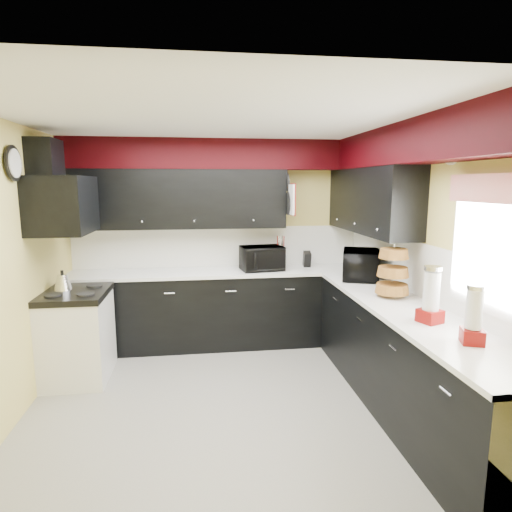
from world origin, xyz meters
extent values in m
plane|color=gray|center=(0.00, 0.00, 0.00)|extent=(3.60, 3.60, 0.00)
cube|color=#E0C666|center=(0.00, 1.80, 1.25)|extent=(3.60, 0.06, 2.50)
cube|color=#E0C666|center=(1.80, 0.00, 1.25)|extent=(0.06, 3.60, 2.50)
cube|color=#E0C666|center=(-1.80, 0.00, 1.25)|extent=(0.06, 3.60, 2.50)
cube|color=white|center=(0.00, 0.00, 2.50)|extent=(3.60, 3.60, 0.06)
cube|color=black|center=(0.00, 1.50, 0.45)|extent=(3.60, 0.60, 0.90)
cube|color=black|center=(1.50, -0.30, 0.45)|extent=(0.60, 3.00, 0.90)
cube|color=white|center=(0.00, 1.50, 0.92)|extent=(3.62, 0.64, 0.04)
cube|color=white|center=(1.50, -0.30, 0.92)|extent=(0.64, 3.02, 0.04)
cube|color=white|center=(0.00, 1.79, 1.19)|extent=(3.60, 0.02, 0.50)
cube|color=white|center=(1.79, 0.00, 1.19)|extent=(0.02, 3.60, 0.50)
cube|color=black|center=(-0.50, 1.62, 1.80)|extent=(2.60, 0.35, 0.70)
cube|color=black|center=(1.62, 0.90, 1.80)|extent=(0.35, 1.80, 0.70)
cube|color=black|center=(0.00, 1.62, 2.33)|extent=(3.60, 0.36, 0.35)
cube|color=black|center=(1.62, -0.18, 2.33)|extent=(0.36, 3.24, 0.35)
cube|color=white|center=(-1.50, 0.75, 0.43)|extent=(0.60, 0.75, 0.86)
cube|color=black|center=(-1.50, 0.75, 0.89)|extent=(0.62, 0.77, 0.06)
cube|color=black|center=(-1.55, 0.75, 1.78)|extent=(0.50, 0.78, 0.55)
cube|color=black|center=(-1.68, 0.75, 2.20)|extent=(0.24, 0.40, 0.40)
cube|color=red|center=(1.73, -0.90, 1.95)|extent=(0.04, 0.88, 0.20)
cube|color=white|center=(0.83, 1.30, 1.80)|extent=(0.03, 0.26, 0.35)
imported|color=black|center=(0.51, 1.45, 1.09)|extent=(0.55, 0.48, 0.29)
imported|color=black|center=(1.52, 0.84, 1.10)|extent=(0.56, 0.67, 0.31)
cylinder|color=silver|center=(0.76, 1.56, 1.03)|extent=(0.17, 0.17, 0.17)
cube|color=black|center=(1.10, 1.58, 1.04)|extent=(0.10, 0.13, 0.19)
camera|label=1|loc=(-0.26, -3.62, 1.98)|focal=30.00mm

